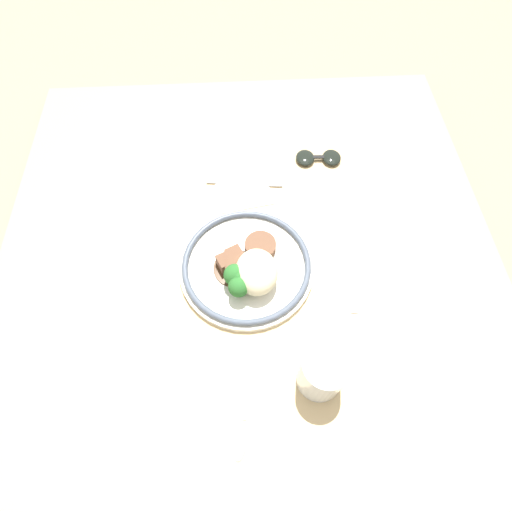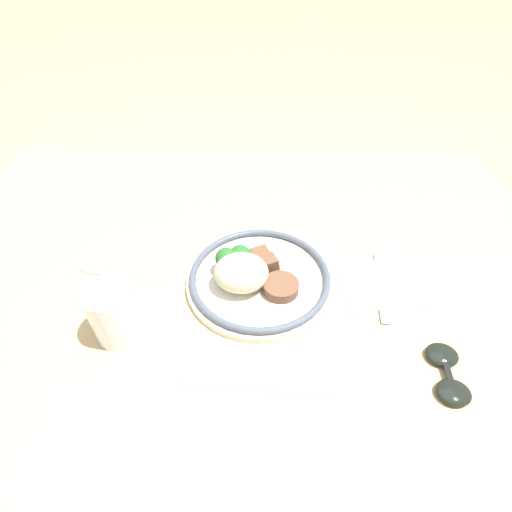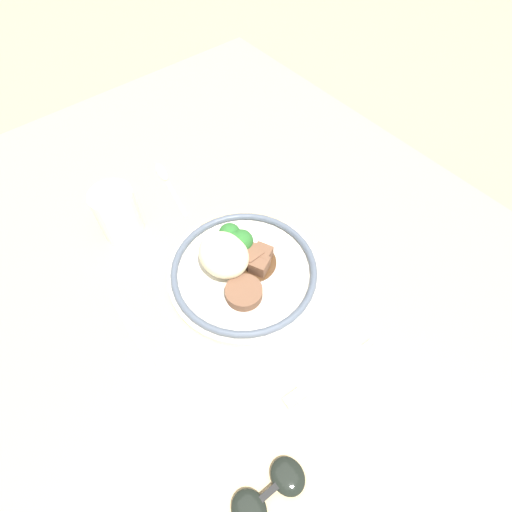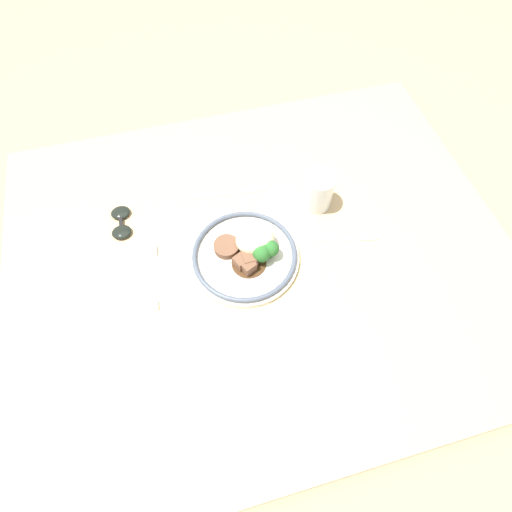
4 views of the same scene
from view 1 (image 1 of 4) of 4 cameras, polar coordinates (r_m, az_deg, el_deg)
ground_plane at (r=0.80m, az=-0.70°, el=-5.55°), size 8.00×8.00×0.00m
dining_table at (r=0.78m, az=-0.71°, el=-5.05°), size 1.22×1.01×0.03m
napkin at (r=0.91m, az=-2.05°, el=10.18°), size 0.15×0.14×0.00m
plate at (r=0.76m, az=-1.31°, el=-1.67°), size 0.26×0.26×0.08m
juice_glass at (r=0.68m, az=9.41°, el=-16.18°), size 0.08×0.08×0.10m
fork at (r=0.91m, az=-0.56°, el=10.40°), size 0.03×0.17×0.00m
knife at (r=0.81m, az=13.32°, el=-1.68°), size 0.21×0.03×0.00m
spoon at (r=0.70m, az=-1.91°, el=-23.36°), size 0.16×0.04×0.01m
sunglasses at (r=0.96m, az=8.90°, el=13.71°), size 0.05×0.11×0.01m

